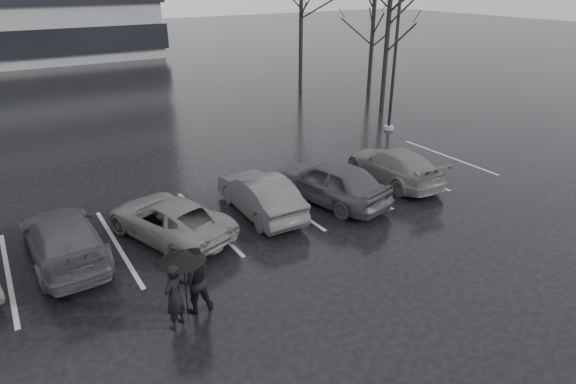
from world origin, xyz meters
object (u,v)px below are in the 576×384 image
(pedestrian_left, at_px, (174,297))
(tree_ne, at_px, (372,37))
(pedestrian_right, at_px, (194,280))
(car_west_a, at_px, (260,194))
(car_west_c, at_px, (63,238))
(lamp_post, at_px, (396,49))
(car_west_b, at_px, (169,219))
(car_east, at_px, (394,165))
(car_main, at_px, (330,181))
(tree_north, at_px, (301,24))
(tree_east, at_px, (387,38))

(pedestrian_left, xyz_separation_m, tree_ne, (19.28, 15.73, 2.72))
(pedestrian_right, relative_size, tree_ne, 0.23)
(tree_ne, bearing_deg, pedestrian_left, -140.78)
(car_west_a, relative_size, car_west_c, 0.90)
(lamp_post, bearing_deg, car_west_c, -164.83)
(car_west_b, relative_size, pedestrian_left, 2.74)
(car_west_a, distance_m, car_east, 5.57)
(car_west_c, xyz_separation_m, pedestrian_left, (1.57, -4.27, 0.14))
(car_west_a, height_order, car_west_b, car_west_a)
(car_west_a, xyz_separation_m, car_west_c, (-5.89, 0.39, -0.01))
(car_main, xyz_separation_m, car_east, (3.10, 0.16, -0.12))
(lamp_post, bearing_deg, car_west_b, -160.48)
(car_west_b, relative_size, car_west_c, 0.96)
(car_west_b, relative_size, pedestrian_right, 2.62)
(car_west_c, distance_m, tree_ne, 23.96)
(tree_ne, bearing_deg, lamp_post, -124.35)
(tree_north, bearing_deg, car_main, -120.43)
(pedestrian_left, bearing_deg, lamp_post, 175.32)
(car_west_a, relative_size, lamp_post, 0.46)
(car_west_a, distance_m, pedestrian_left, 5.81)
(tree_east, bearing_deg, tree_north, 98.13)
(car_west_b, bearing_deg, car_west_c, -25.04)
(pedestrian_left, relative_size, pedestrian_right, 0.96)
(pedestrian_left, distance_m, tree_east, 20.73)
(car_main, relative_size, car_west_a, 1.09)
(lamp_post, height_order, tree_ne, lamp_post)
(tree_east, bearing_deg, lamp_post, -127.16)
(car_west_c, height_order, lamp_post, lamp_post)
(car_west_c, bearing_deg, car_main, 172.19)
(car_east, height_order, tree_east, tree_east)
(car_main, xyz_separation_m, pedestrian_left, (-6.78, -3.41, 0.04))
(car_main, height_order, pedestrian_left, pedestrian_left)
(car_east, relative_size, lamp_post, 0.50)
(car_west_b, height_order, tree_ne, tree_ne)
(car_main, height_order, car_west_c, car_main)
(tree_north, bearing_deg, pedestrian_left, -130.11)
(tree_east, relative_size, tree_ne, 1.14)
(car_main, xyz_separation_m, pedestrian_right, (-6.19, -3.11, 0.07))
(tree_ne, bearing_deg, car_west_c, -151.21)
(lamp_post, height_order, tree_north, lamp_post)
(pedestrian_left, bearing_deg, car_west_a, -173.50)
(pedestrian_right, bearing_deg, tree_north, -123.59)
(car_main, xyz_separation_m, tree_east, (10.00, 8.33, 3.26))
(pedestrian_right, bearing_deg, car_west_c, -55.58)
(tree_east, bearing_deg, pedestrian_left, -145.04)
(car_west_a, relative_size, pedestrian_right, 2.44)
(pedestrian_right, distance_m, tree_ne, 24.39)
(car_west_b, distance_m, pedestrian_right, 3.72)
(car_west_b, bearing_deg, tree_ne, -165.32)
(pedestrian_right, bearing_deg, tree_east, -138.87)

